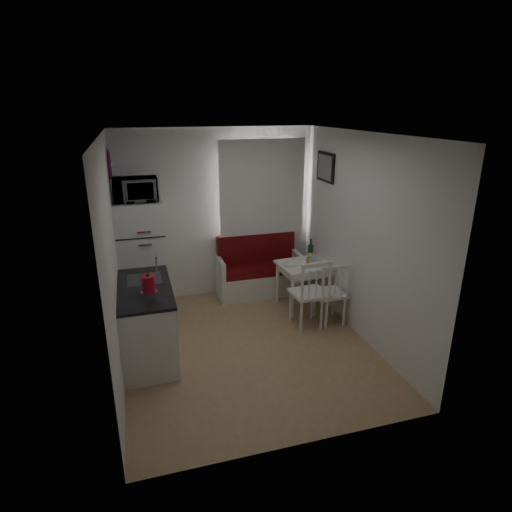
% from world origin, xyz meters
% --- Properties ---
extents(floor, '(3.00, 3.50, 0.02)m').
position_xyz_m(floor, '(0.00, 0.00, 0.00)').
color(floor, tan).
rests_on(floor, ground).
extents(ceiling, '(3.00, 3.50, 0.02)m').
position_xyz_m(ceiling, '(0.00, 0.00, 2.60)').
color(ceiling, white).
rests_on(ceiling, wall_back).
extents(wall_back, '(3.00, 0.02, 2.60)m').
position_xyz_m(wall_back, '(0.00, 1.75, 1.30)').
color(wall_back, white).
rests_on(wall_back, floor).
extents(wall_front, '(3.00, 0.02, 2.60)m').
position_xyz_m(wall_front, '(0.00, -1.75, 1.30)').
color(wall_front, white).
rests_on(wall_front, floor).
extents(wall_left, '(0.02, 3.50, 2.60)m').
position_xyz_m(wall_left, '(-1.50, 0.00, 1.30)').
color(wall_left, white).
rests_on(wall_left, floor).
extents(wall_right, '(0.02, 3.50, 2.60)m').
position_xyz_m(wall_right, '(1.50, 0.00, 1.30)').
color(wall_right, white).
rests_on(wall_right, floor).
extents(window, '(1.22, 0.06, 1.47)m').
position_xyz_m(window, '(0.70, 1.72, 1.62)').
color(window, white).
rests_on(window, wall_back).
extents(curtain, '(1.35, 0.02, 1.50)m').
position_xyz_m(curtain, '(0.70, 1.65, 1.68)').
color(curtain, white).
rests_on(curtain, wall_back).
extents(kitchen_counter, '(0.62, 1.32, 1.16)m').
position_xyz_m(kitchen_counter, '(-1.20, 0.16, 0.46)').
color(kitchen_counter, white).
rests_on(kitchen_counter, floor).
extents(wall_sign, '(0.03, 0.40, 0.40)m').
position_xyz_m(wall_sign, '(-1.47, 1.45, 2.15)').
color(wall_sign, '#1B1FA3').
rests_on(wall_sign, wall_left).
extents(picture_frame, '(0.04, 0.52, 0.42)m').
position_xyz_m(picture_frame, '(1.48, 1.10, 2.05)').
color(picture_frame, black).
rests_on(picture_frame, wall_right).
extents(bench, '(1.34, 0.51, 0.96)m').
position_xyz_m(bench, '(0.60, 1.51, 0.32)').
color(bench, white).
rests_on(bench, floor).
extents(dining_table, '(0.96, 0.71, 0.68)m').
position_xyz_m(dining_table, '(1.21, 0.88, 0.61)').
color(dining_table, white).
rests_on(dining_table, floor).
extents(chair_left, '(0.48, 0.46, 0.53)m').
position_xyz_m(chair_left, '(0.96, 0.21, 0.61)').
color(chair_left, white).
rests_on(chair_left, floor).
extents(chair_right, '(0.42, 0.40, 0.48)m').
position_xyz_m(chair_right, '(1.25, 0.22, 0.56)').
color(chair_right, white).
rests_on(chair_right, floor).
extents(fridge, '(0.66, 0.66, 1.66)m').
position_xyz_m(fridge, '(-1.18, 1.40, 0.83)').
color(fridge, white).
rests_on(fridge, floor).
extents(microwave, '(0.57, 0.39, 0.32)m').
position_xyz_m(microwave, '(-1.18, 1.35, 1.82)').
color(microwave, white).
rests_on(microwave, fridge).
extents(kettle, '(0.18, 0.18, 0.23)m').
position_xyz_m(kettle, '(-1.15, -0.06, 1.02)').
color(kettle, '#B10E23').
rests_on(kettle, kitchen_counter).
extents(wine_bottle, '(0.09, 0.09, 0.34)m').
position_xyz_m(wine_bottle, '(1.25, 0.98, 0.85)').
color(wine_bottle, '#133E1D').
rests_on(wine_bottle, dining_table).
extents(drinking_glass_orange, '(0.06, 0.06, 0.09)m').
position_xyz_m(drinking_glass_orange, '(1.16, 0.83, 0.73)').
color(drinking_glass_orange, orange).
rests_on(drinking_glass_orange, dining_table).
extents(drinking_glass_blue, '(0.06, 0.06, 0.09)m').
position_xyz_m(drinking_glass_blue, '(1.25, 0.93, 0.73)').
color(drinking_glass_blue, '#88BBE7').
rests_on(drinking_glass_blue, dining_table).
extents(plate, '(0.24, 0.24, 0.02)m').
position_xyz_m(plate, '(0.91, 0.90, 0.69)').
color(plate, white).
rests_on(plate, dining_table).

